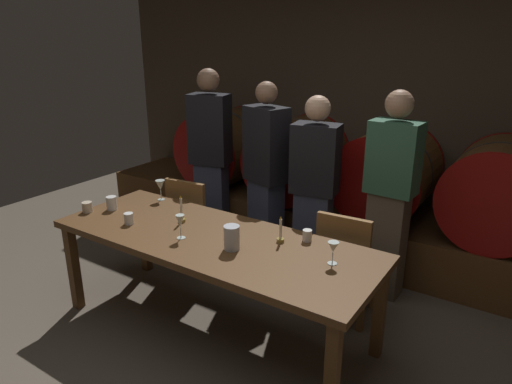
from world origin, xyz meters
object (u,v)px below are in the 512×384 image
candle_left (182,215)px  guest_far_right (390,195)px  cup_far_left (87,207)px  wine_barrel_center_left (296,159)px  guest_far_left (211,158)px  candle_right (280,235)px  wine_barrel_center_right (387,173)px  cup_center_right (129,219)px  wine_glass_center (180,222)px  wine_glass_right (333,248)px  cup_far_right (307,235)px  pitcher (232,238)px  wine_barrel_far_right (498,191)px  chair_right (346,261)px  wine_barrel_far_left (226,147)px  cup_center_left (112,203)px  guest_center_left (266,176)px  chair_left (194,219)px  wine_glass_left (160,186)px  guest_center_right (314,191)px  dining_table (212,246)px

candle_left → guest_far_right: bearing=42.1°
cup_far_left → wine_barrel_center_left: bearing=68.0°
guest_far_left → candle_right: (1.38, -0.98, -0.12)m
wine_barrel_center_right → cup_center_right: wine_barrel_center_right is taller
guest_far_right → wine_glass_center: (-1.03, -1.32, -0.00)m
wine_glass_right → cup_far_right: size_ratio=1.83×
pitcher → wine_glass_right: 0.66m
wine_barrel_far_right → chair_right: (-0.82, -1.14, -0.37)m
wine_barrel_far_left → wine_barrel_center_left: size_ratio=1.00×
guest_far_left → wine_glass_center: 1.52m
wine_barrel_center_left → wine_barrel_far_left: bearing=180.0°
guest_far_left → cup_center_left: 1.21m
cup_center_left → wine_barrel_center_left: bearing=69.7°
candle_right → wine_barrel_far_left: bearing=136.0°
guest_center_left → pitcher: size_ratio=10.46×
chair_left → guest_far_left: bearing=-74.2°
guest_center_left → cup_far_right: 1.14m
candle_right → wine_glass_right: (0.42, -0.09, 0.06)m
wine_barrel_far_left → wine_barrel_far_right: same height
wine_glass_center → cup_far_right: size_ratio=2.15×
candle_left → wine_barrel_center_left: bearing=88.9°
wine_glass_right → cup_far_right: wine_glass_right is taller
chair_right → candle_left: size_ratio=4.15×
chair_right → pitcher: bearing=51.9°
wine_glass_left → cup_center_right: bearing=-71.3°
candle_right → cup_far_right: size_ratio=2.38×
candle_right → guest_far_right: bearing=67.1°
wine_barrel_center_left → pitcher: (0.55, -1.88, -0.03)m
wine_glass_right → cup_center_right: wine_glass_right is taller
wine_barrel_far_right → chair_right: 1.45m
guest_center_right → chair_right: bearing=130.9°
wine_barrel_center_left → candle_left: bearing=-91.1°
chair_left → wine_glass_left: 0.50m
wine_glass_center → cup_far_right: (0.75, 0.44, -0.08)m
guest_center_left → candle_right: guest_center_left is taller
wine_barrel_center_right → candle_left: 1.98m
candle_right → cup_far_left: (-1.56, -0.36, -0.01)m
candle_left → dining_table: bearing=-13.4°
cup_center_left → wine_glass_right: bearing=4.0°
dining_table → wine_glass_center: 0.29m
candle_right → cup_center_left: bearing=-171.3°
wine_barrel_center_left → guest_far_right: size_ratio=0.50×
pitcher → wine_glass_center: bearing=-171.7°
chair_right → dining_table: bearing=38.4°
chair_left → cup_center_right: size_ratio=10.45×
guest_far_right → guest_center_left: bearing=8.2°
guest_center_right → wine_barrel_center_right: bearing=-126.2°
guest_center_left → guest_far_right: size_ratio=1.01×
wine_barrel_far_right → pitcher: size_ratio=5.16×
wine_barrel_center_right → guest_far_right: 0.66m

